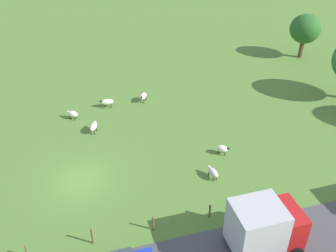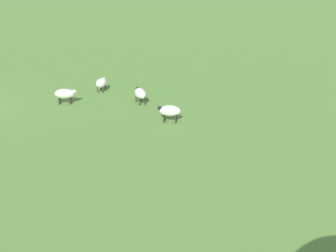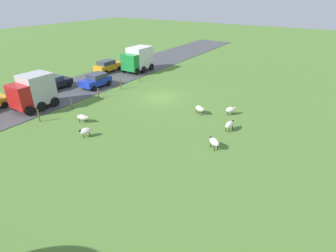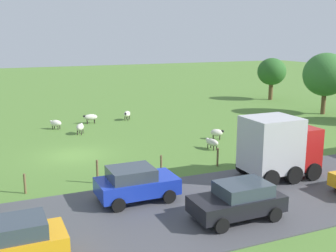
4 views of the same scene
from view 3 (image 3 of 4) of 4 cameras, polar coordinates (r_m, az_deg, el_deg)
name	(u,v)px [view 3 (image 3 of 4)]	position (r m, az deg, el deg)	size (l,w,h in m)	color
ground_plane	(160,98)	(30.39, -1.69, 6.10)	(160.00, 160.00, 0.00)	#517A33
road_strip	(93,82)	(37.32, -15.74, 9.12)	(8.00, 80.00, 0.06)	#47474C
sheep_0	(231,110)	(26.52, 13.33, 3.40)	(1.03, 1.09, 0.79)	silver
sheep_1	(200,109)	(26.11, 6.84, 3.71)	(1.23, 0.97, 0.85)	beige
sheep_2	(86,131)	(22.84, -17.24, -1.08)	(0.97, 1.07, 0.78)	silver
sheep_3	(230,125)	(23.38, 13.12, 0.30)	(0.64, 1.30, 0.84)	silver
sheep_4	(214,142)	(20.45, 9.90, -3.38)	(1.16, 1.01, 0.85)	silver
sheep_5	(83,117)	(25.50, -17.83, 1.78)	(1.29, 0.70, 0.74)	beige
fence_post_0	(139,78)	(36.23, -6.15, 10.25)	(0.12, 0.12, 1.03)	brown
fence_post_1	(121,84)	(33.54, -10.14, 8.87)	(0.12, 0.12, 1.29)	brown
fence_post_2	(98,93)	(31.12, -14.71, 6.83)	(0.12, 0.12, 1.12)	brown
fence_post_3	(72,103)	(28.94, -19.98, 4.58)	(0.12, 0.12, 1.14)	brown
fence_post_4	(39,116)	(27.08, -26.01, 2.02)	(0.12, 0.12, 1.22)	brown
truck_0	(138,59)	(40.94, -6.46, 14.15)	(2.81, 4.71, 3.48)	#197F33
truck_1	(33,91)	(30.07, -27.00, 6.67)	(2.74, 3.97, 3.42)	#B21919
car_1	(108,66)	(41.63, -12.83, 12.51)	(2.02, 4.30, 1.68)	orange
car_3	(54,82)	(35.74, -23.26, 8.60)	(2.11, 4.00, 1.56)	black
car_4	(96,80)	(34.90, -15.23, 9.50)	(2.22, 3.81, 1.63)	#1933B2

